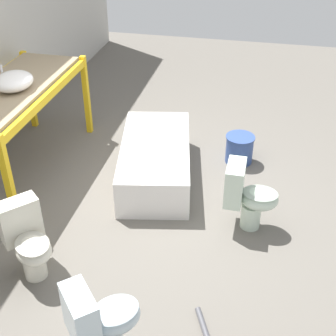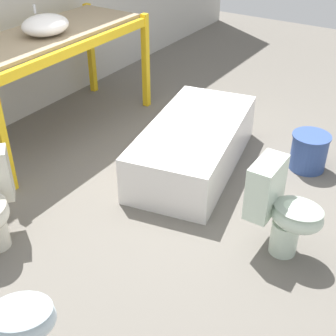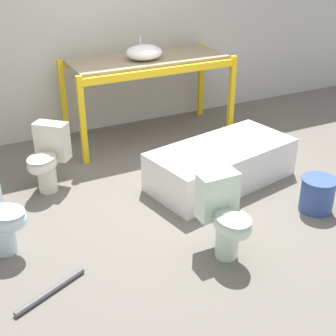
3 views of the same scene
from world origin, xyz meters
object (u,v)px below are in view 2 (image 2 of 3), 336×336
at_px(sink_basin, 45,25).
at_px(bathtub_main, 194,142).
at_px(bucket_white, 309,151).
at_px(toilet_extra, 282,208).

xyz_separation_m(sink_basin, bathtub_main, (0.25, -1.51, -0.93)).
distance_m(sink_basin, bucket_white, 2.78).
xyz_separation_m(sink_basin, bucket_white, (0.81, -2.46, -1.01)).
bearing_deg(bathtub_main, sink_basin, 88.36).
bearing_deg(sink_basin, bucket_white, -71.79).
height_order(sink_basin, toilet_extra, sink_basin).
relative_size(sink_basin, toilet_extra, 0.65).
distance_m(sink_basin, bathtub_main, 1.80).
distance_m(toilet_extra, bucket_white, 1.27).
bearing_deg(toilet_extra, sink_basin, 81.18).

